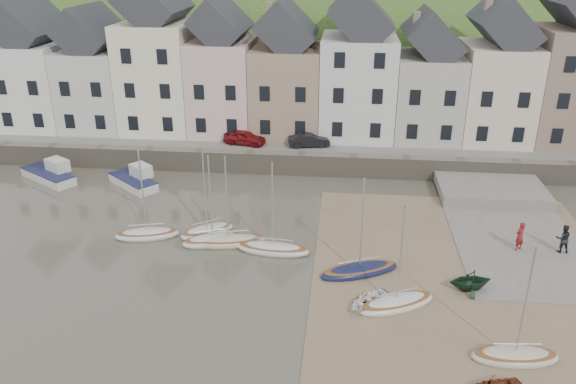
# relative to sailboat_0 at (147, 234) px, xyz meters

# --- Properties ---
(ground) EXTENTS (160.00, 160.00, 0.00)m
(ground) POSITION_rel_sailboat_0_xyz_m (9.25, -4.38, -0.26)
(ground) COLOR #4C483C
(ground) RESTS_ON ground
(quay_land) EXTENTS (90.00, 30.00, 1.50)m
(quay_land) POSITION_rel_sailboat_0_xyz_m (9.25, 27.62, 0.49)
(quay_land) COLOR #355823
(quay_land) RESTS_ON ground
(quay_street) EXTENTS (70.00, 7.00, 0.10)m
(quay_street) POSITION_rel_sailboat_0_xyz_m (9.25, 16.12, 1.29)
(quay_street) COLOR slate
(quay_street) RESTS_ON quay_land
(seawall) EXTENTS (70.00, 1.20, 1.80)m
(seawall) POSITION_rel_sailboat_0_xyz_m (9.25, 12.62, 0.64)
(seawall) COLOR slate
(seawall) RESTS_ON ground
(beach) EXTENTS (18.00, 26.00, 0.06)m
(beach) POSITION_rel_sailboat_0_xyz_m (20.25, -4.38, -0.23)
(beach) COLOR #766347
(beach) RESTS_ON ground
(slipway) EXTENTS (8.00, 18.00, 0.12)m
(slipway) POSITION_rel_sailboat_0_xyz_m (24.25, 3.62, -0.20)
(slipway) COLOR slate
(slipway) RESTS_ON ground
(hillside) EXTENTS (134.40, 84.00, 84.00)m
(hillside) POSITION_rel_sailboat_0_xyz_m (4.25, 55.62, -18.26)
(hillside) COLOR #355823
(hillside) RESTS_ON ground
(townhouse_terrace) EXTENTS (61.05, 8.00, 13.93)m
(townhouse_terrace) POSITION_rel_sailboat_0_xyz_m (11.01, 19.62, 7.06)
(townhouse_terrace) COLOR silver
(townhouse_terrace) RESTS_ON quay_land
(sailboat_0) EXTENTS (4.46, 2.49, 6.32)m
(sailboat_0) POSITION_rel_sailboat_0_xyz_m (0.00, 0.00, 0.00)
(sailboat_0) COLOR silver
(sailboat_0) RESTS_ON ground
(sailboat_1) EXTENTS (3.90, 3.47, 6.32)m
(sailboat_1) POSITION_rel_sailboat_0_xyz_m (3.87, 0.85, 0.00)
(sailboat_1) COLOR silver
(sailboat_1) RESTS_ON ground
(sailboat_2) EXTENTS (5.07, 2.50, 6.32)m
(sailboat_2) POSITION_rel_sailboat_0_xyz_m (5.59, -0.41, -0.00)
(sailboat_2) COLOR beige
(sailboat_2) RESTS_ON ground
(sailboat_3) EXTENTS (4.28, 2.95, 6.32)m
(sailboat_3) POSITION_rel_sailboat_0_xyz_m (4.53, -0.37, 0.00)
(sailboat_3) COLOR silver
(sailboat_3) RESTS_ON ground
(sailboat_4) EXTENTS (4.80, 1.90, 6.32)m
(sailboat_4) POSITION_rel_sailboat_0_xyz_m (8.59, -1.14, -0.00)
(sailboat_4) COLOR silver
(sailboat_4) RESTS_ON ground
(sailboat_5) EXTENTS (5.11, 3.34, 6.32)m
(sailboat_5) POSITION_rel_sailboat_0_xyz_m (13.99, -3.22, -0.00)
(sailboat_5) COLOR #14193E
(sailboat_5) RESTS_ON ground
(sailboat_6) EXTENTS (4.69, 3.36, 6.32)m
(sailboat_6) POSITION_rel_sailboat_0_xyz_m (15.92, -6.41, -0.00)
(sailboat_6) COLOR silver
(sailboat_6) RESTS_ON ground
(sailboat_7) EXTENTS (4.23, 1.88, 6.32)m
(sailboat_7) POSITION_rel_sailboat_0_xyz_m (21.13, -10.21, 0.00)
(sailboat_7) COLOR beige
(sailboat_7) RESTS_ON ground
(motorboat_0) EXTENTS (5.61, 4.42, 1.70)m
(motorboat_0) POSITION_rel_sailboat_0_xyz_m (-11.23, 9.07, 0.32)
(motorboat_0) COLOR silver
(motorboat_0) RESTS_ON ground
(motorboat_2) EXTENTS (4.84, 4.46, 1.70)m
(motorboat_2) POSITION_rel_sailboat_0_xyz_m (-3.83, 8.51, 0.32)
(motorboat_2) COLOR silver
(motorboat_2) RESTS_ON ground
(rowboat_white) EXTENTS (3.45, 3.47, 0.59)m
(rowboat_white) POSITION_rel_sailboat_0_xyz_m (14.47, -6.56, 0.09)
(rowboat_white) COLOR white
(rowboat_white) RESTS_ON beach
(rowboat_green) EXTENTS (2.78, 2.53, 1.25)m
(rowboat_green) POSITION_rel_sailboat_0_xyz_m (20.12, -4.38, 0.42)
(rowboat_green) COLOR #173320
(rowboat_green) RESTS_ON beach
(person_red) EXTENTS (0.83, 0.78, 1.90)m
(person_red) POSITION_rel_sailboat_0_xyz_m (24.03, 0.60, 0.81)
(person_red) COLOR maroon
(person_red) RESTS_ON slipway
(person_dark) EXTENTS (0.93, 0.73, 1.86)m
(person_dark) POSITION_rel_sailboat_0_xyz_m (26.65, 0.56, 0.79)
(person_dark) COLOR black
(person_dark) RESTS_ON slipway
(car_left) EXTENTS (4.01, 2.31, 1.28)m
(car_left) POSITION_rel_sailboat_0_xyz_m (4.02, 15.12, 1.98)
(car_left) COLOR maroon
(car_left) RESTS_ON quay_street
(car_right) EXTENTS (3.79, 1.94, 1.19)m
(car_right) POSITION_rel_sailboat_0_xyz_m (9.73, 15.12, 1.93)
(car_right) COLOR black
(car_right) RESTS_ON quay_street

